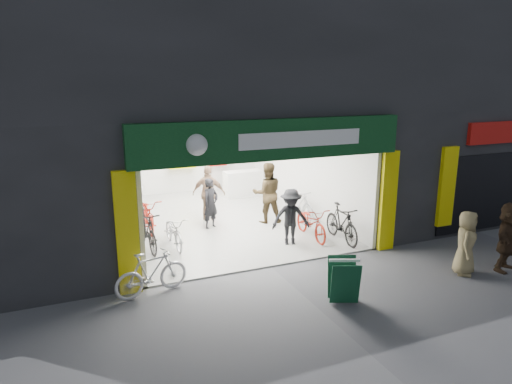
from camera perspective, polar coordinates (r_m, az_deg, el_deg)
ground at (r=10.96m, az=1.94°, el=-9.39°), size 60.00×60.00×0.00m
building at (r=15.03m, az=-2.89°, el=13.81°), size 17.00×10.27×8.00m
bike_left_front at (r=12.29m, az=-10.23°, el=-4.83°), size 0.60×1.65×0.86m
bike_left_midfront at (r=12.16m, az=-13.51°, el=-4.65°), size 0.66×1.85×1.09m
bike_left_midback at (r=13.75m, az=-13.32°, el=-2.69°), size 0.72×1.91×0.99m
bike_left_back at (r=15.77m, az=-14.73°, el=-0.69°), size 0.65×1.66×0.97m
bike_right_front at (r=12.65m, az=10.65°, el=-3.88°), size 0.62×1.77×1.04m
bike_right_mid at (r=12.81m, az=6.94°, el=-3.79°), size 0.72×1.79×0.92m
bike_right_back at (r=14.68m, az=5.38°, el=-1.43°), size 0.64×1.60×0.94m
parked_bike at (r=9.73m, az=-12.94°, el=-9.83°), size 1.63×0.77×0.94m
customer_a at (r=13.50m, az=-5.68°, el=-1.49°), size 0.67×0.59×1.53m
customer_b at (r=13.94m, az=1.41°, el=-0.15°), size 1.06×0.90×1.90m
customer_c at (r=12.09m, az=4.37°, el=-3.23°), size 1.11×0.80×1.56m
customer_d at (r=14.26m, az=-5.91°, el=-0.19°), size 1.11×0.88×1.76m
pedestrian_near at (r=11.38m, az=24.75°, el=-5.81°), size 0.86×0.83×1.49m
pedestrian_far at (r=12.02m, az=28.98°, el=-4.92°), size 1.58×0.98×1.62m
sandwich_board at (r=9.34m, az=10.90°, el=-10.67°), size 0.75×0.76×0.88m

